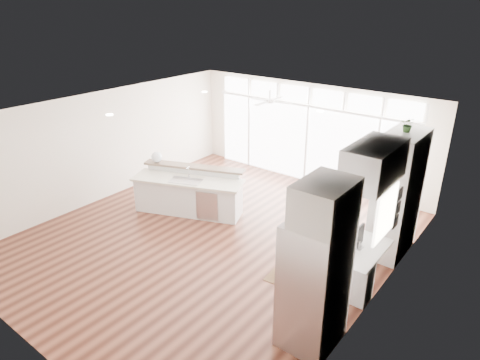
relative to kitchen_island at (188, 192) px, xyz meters
The scene contains 24 objects.
floor 1.43m from the kitchen_island, 23.35° to the right, with size 7.00×8.00×0.02m, color #411D14.
ceiling 2.55m from the kitchen_island, 23.35° to the right, with size 7.00×8.00×0.02m, color white.
wall_back 3.77m from the kitchen_island, 70.68° to the left, with size 7.00×0.04×2.70m, color white.
wall_front 4.76m from the kitchen_island, 74.93° to the right, with size 7.00×0.04×2.70m, color white.
wall_left 2.49m from the kitchen_island, 167.02° to the right, with size 0.04×8.00×2.70m, color white.
wall_right 4.82m from the kitchen_island, ahead, with size 0.04×8.00×2.70m, color white.
glass_wall 3.66m from the kitchen_island, 70.36° to the left, with size 5.80×0.06×2.08m, color white.
transom_row 4.08m from the kitchen_island, 70.36° to the left, with size 5.90×0.06×0.40m, color white.
desk_window 4.80m from the kitchen_island, ahead, with size 0.04×0.85×0.85m, color white.
ceiling_fan 3.09m from the kitchen_island, 72.47° to the left, with size 1.16×1.16×0.32m, color white.
recessed_lights 2.50m from the kitchen_island, 14.98° to the right, with size 3.40×3.00×0.02m, color white.
oven_cabinet 4.63m from the kitchen_island, 16.19° to the left, with size 0.64×1.20×2.50m, color silver.
desk_nook 4.36m from the kitchen_island, ahead, with size 0.72×1.30×0.76m, color silver.
upper_cabinets 4.76m from the kitchen_island, ahead, with size 0.64×1.30×0.64m, color silver.
refrigerator 4.74m from the kitchen_island, 23.43° to the right, with size 0.76×0.90×2.00m, color #B2B2B7.
fridge_cabinet 5.09m from the kitchen_island, 23.15° to the right, with size 0.64×0.90×0.60m, color silver.
framed_photos 4.78m from the kitchen_island, ahead, with size 0.06×0.22×0.80m, color black.
kitchen_island is the anchor object (origin of this frame).
rug 3.50m from the kitchen_island, 12.45° to the right, with size 0.95×0.68×0.01m, color #362111.
office_chair 3.66m from the kitchen_island, ahead, with size 0.55×0.51×1.05m, color black.
fishbowl 1.22m from the kitchen_island, behind, with size 0.26×0.26×0.26m, color white.
monitor 4.30m from the kitchen_island, ahead, with size 0.08×0.48×0.40m, color black.
keyboard 4.11m from the kitchen_island, ahead, with size 0.13×0.34×0.02m, color white.
potted_plant 5.03m from the kitchen_island, 16.19° to the left, with size 0.25×0.28×0.22m, color #294E21.
Camera 1 is at (5.33, -5.94, 4.75)m, focal length 32.00 mm.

